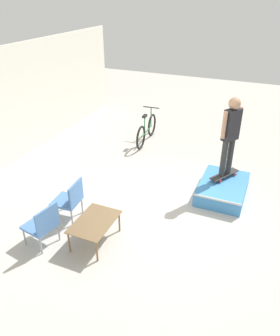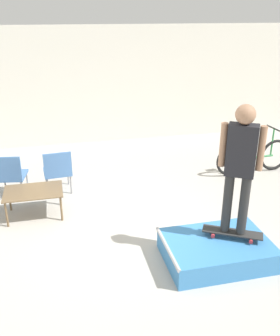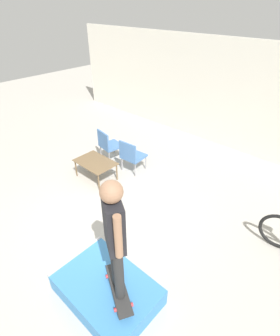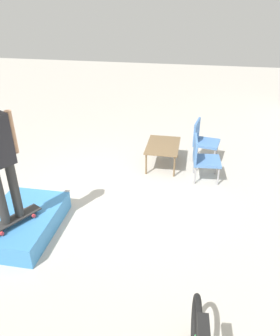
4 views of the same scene
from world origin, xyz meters
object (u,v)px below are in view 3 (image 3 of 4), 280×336
object	(u,v)px
coffee_table	(95,163)
patio_chair_right	(132,155)
skate_ramp_box	(107,289)
skateboard_on_ramp	(119,289)
person_skater	(114,233)
patio_chair_left	(108,144)

from	to	relation	value
coffee_table	patio_chair_right	bearing A→B (deg)	62.03
skate_ramp_box	patio_chair_right	size ratio (longest dim) A/B	1.71
skateboard_on_ramp	coffee_table	bearing A→B (deg)	175.40
person_skater	coffee_table	xyz separation A→B (m)	(-2.79, 1.87, -1.08)
skate_ramp_box	patio_chair_right	bearing A→B (deg)	127.81
coffee_table	patio_chair_right	size ratio (longest dim) A/B	1.12
skateboard_on_ramp	patio_chair_left	xyz separation A→B (m)	(-3.23, 2.69, 0.08)
person_skater	skateboard_on_ramp	bearing A→B (deg)	-175.61
patio_chair_left	coffee_table	bearing A→B (deg)	128.31
person_skater	patio_chair_right	world-z (taller)	person_skater
patio_chair_left	skate_ramp_box	bearing A→B (deg)	147.56
skateboard_on_ramp	skate_ramp_box	bearing A→B (deg)	-143.04
coffee_table	patio_chair_right	xyz separation A→B (m)	(0.43, 0.82, 0.06)
skate_ramp_box	skateboard_on_ramp	xyz separation A→B (m)	(0.24, 0.03, 0.24)
person_skater	patio_chair_left	xyz separation A→B (m)	(-3.23, 2.69, -1.02)
skateboard_on_ramp	coffee_table	xyz separation A→B (m)	(-2.79, 1.87, 0.02)
patio_chair_right	skate_ramp_box	bearing A→B (deg)	123.46
skateboard_on_ramp	patio_chair_left	size ratio (longest dim) A/B	0.94
person_skater	coffee_table	distance (m)	3.53
skate_ramp_box	coffee_table	bearing A→B (deg)	143.21
patio_chair_left	patio_chair_right	xyz separation A→B (m)	(0.88, -0.00, 0.00)
skate_ramp_box	patio_chair_left	size ratio (longest dim) A/B	1.71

